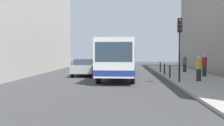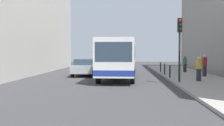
{
  "view_description": "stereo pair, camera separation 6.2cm",
  "coord_description": "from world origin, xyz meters",
  "px_view_note": "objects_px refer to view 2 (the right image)",
  "views": [
    {
      "loc": [
        0.1,
        -18.98,
        2.08
      ],
      "look_at": [
        -0.91,
        0.63,
        1.29
      ],
      "focal_mm": 43.06,
      "sensor_mm": 36.0,
      "label": 1
    },
    {
      "loc": [
        0.16,
        -18.98,
        2.08
      ],
      "look_at": [
        -0.91,
        0.63,
        1.29
      ],
      "focal_mm": 43.06,
      "sensor_mm": 36.0,
      "label": 2
    }
  ],
  "objects_px": {
    "bollard_mid": "(165,69)",
    "pedestrian_mid_sidewalk": "(205,65)",
    "car_behind_bus": "(116,63)",
    "bollard_far": "(161,67)",
    "bollard_near": "(170,71)",
    "bus": "(119,57)",
    "car_beside_bus": "(85,67)",
    "pedestrian_near_signal": "(199,69)",
    "pedestrian_far_sidewalk": "(185,64)",
    "traffic_light": "(180,38)"
  },
  "relations": [
    {
      "from": "bollard_near",
      "to": "bollard_mid",
      "type": "xyz_separation_m",
      "value": [
        0.0,
        2.81,
        0.0
      ]
    },
    {
      "from": "car_beside_bus",
      "to": "bollard_mid",
      "type": "height_order",
      "value": "car_beside_bus"
    },
    {
      "from": "traffic_light",
      "to": "bollard_mid",
      "type": "xyz_separation_m",
      "value": [
        -0.1,
        5.92,
        -2.38
      ]
    },
    {
      "from": "pedestrian_far_sidewalk",
      "to": "pedestrian_near_signal",
      "type": "bearing_deg",
      "value": 28.92
    },
    {
      "from": "bollard_near",
      "to": "pedestrian_far_sidewalk",
      "type": "relative_size",
      "value": 0.6
    },
    {
      "from": "car_beside_bus",
      "to": "bollard_mid",
      "type": "distance_m",
      "value": 6.97
    },
    {
      "from": "bus",
      "to": "pedestrian_far_sidewalk",
      "type": "bearing_deg",
      "value": -141.76
    },
    {
      "from": "bollard_far",
      "to": "pedestrian_near_signal",
      "type": "bearing_deg",
      "value": -79.04
    },
    {
      "from": "bus",
      "to": "car_behind_bus",
      "type": "xyz_separation_m",
      "value": [
        -0.69,
        10.08,
        -0.94
      ]
    },
    {
      "from": "car_beside_bus",
      "to": "pedestrian_near_signal",
      "type": "distance_m",
      "value": 10.03
    },
    {
      "from": "car_beside_bus",
      "to": "bollard_far",
      "type": "xyz_separation_m",
      "value": [
        6.96,
        2.64,
        -0.16
      ]
    },
    {
      "from": "bus",
      "to": "bollard_far",
      "type": "bearing_deg",
      "value": -129.07
    },
    {
      "from": "bollard_near",
      "to": "pedestrian_mid_sidewalk",
      "type": "height_order",
      "value": "pedestrian_mid_sidewalk"
    },
    {
      "from": "bus",
      "to": "bollard_far",
      "type": "xyz_separation_m",
      "value": [
        3.88,
        4.44,
        -1.1
      ]
    },
    {
      "from": "car_beside_bus",
      "to": "bollard_far",
      "type": "distance_m",
      "value": 7.45
    },
    {
      "from": "pedestrian_near_signal",
      "to": "bollard_near",
      "type": "bearing_deg",
      "value": -165.81
    },
    {
      "from": "traffic_light",
      "to": "pedestrian_mid_sidewalk",
      "type": "distance_m",
      "value": 5.51
    },
    {
      "from": "bollard_far",
      "to": "pedestrian_mid_sidewalk",
      "type": "relative_size",
      "value": 0.54
    },
    {
      "from": "car_beside_bus",
      "to": "bollard_near",
      "type": "distance_m",
      "value": 7.58
    },
    {
      "from": "pedestrian_mid_sidewalk",
      "to": "bollard_far",
      "type": "bearing_deg",
      "value": 0.55
    },
    {
      "from": "bollard_near",
      "to": "bollard_far",
      "type": "xyz_separation_m",
      "value": [
        0.0,
        5.63,
        0.0
      ]
    },
    {
      "from": "bus",
      "to": "car_behind_bus",
      "type": "relative_size",
      "value": 2.46
    },
    {
      "from": "car_behind_bus",
      "to": "bollard_near",
      "type": "distance_m",
      "value": 12.16
    },
    {
      "from": "car_behind_bus",
      "to": "pedestrian_near_signal",
      "type": "xyz_separation_m",
      "value": [
        6.11,
        -13.59,
        0.19
      ]
    },
    {
      "from": "bollard_mid",
      "to": "pedestrian_mid_sidewalk",
      "type": "height_order",
      "value": "pedestrian_mid_sidewalk"
    },
    {
      "from": "bollard_far",
      "to": "traffic_light",
      "type": "bearing_deg",
      "value": -89.34
    },
    {
      "from": "bus",
      "to": "car_behind_bus",
      "type": "distance_m",
      "value": 10.15
    },
    {
      "from": "bollard_near",
      "to": "bollard_far",
      "type": "bearing_deg",
      "value": 90.0
    },
    {
      "from": "bollard_far",
      "to": "pedestrian_far_sidewalk",
      "type": "relative_size",
      "value": 0.6
    },
    {
      "from": "traffic_light",
      "to": "bollard_mid",
      "type": "relative_size",
      "value": 4.32
    },
    {
      "from": "car_behind_bus",
      "to": "traffic_light",
      "type": "bearing_deg",
      "value": 104.15
    },
    {
      "from": "pedestrian_near_signal",
      "to": "pedestrian_mid_sidewalk",
      "type": "bearing_deg",
      "value": 139.18
    },
    {
      "from": "bus",
      "to": "bollard_near",
      "type": "bearing_deg",
      "value": 165.07
    },
    {
      "from": "car_beside_bus",
      "to": "pedestrian_far_sidewalk",
      "type": "bearing_deg",
      "value": -163.62
    },
    {
      "from": "bollard_mid",
      "to": "pedestrian_far_sidewalk",
      "type": "xyz_separation_m",
      "value": [
        2.35,
        2.93,
        0.31
      ]
    },
    {
      "from": "car_beside_bus",
      "to": "pedestrian_mid_sidewalk",
      "type": "height_order",
      "value": "pedestrian_mid_sidewalk"
    },
    {
      "from": "pedestrian_mid_sidewalk",
      "to": "pedestrian_far_sidewalk",
      "type": "distance_m",
      "value": 4.59
    },
    {
      "from": "bollard_near",
      "to": "pedestrian_near_signal",
      "type": "xyz_separation_m",
      "value": [
        1.54,
        -2.32,
        0.35
      ]
    },
    {
      "from": "traffic_light",
      "to": "bollard_near",
      "type": "height_order",
      "value": "traffic_light"
    },
    {
      "from": "car_beside_bus",
      "to": "pedestrian_far_sidewalk",
      "type": "height_order",
      "value": "pedestrian_far_sidewalk"
    },
    {
      "from": "bus",
      "to": "bollard_mid",
      "type": "height_order",
      "value": "bus"
    },
    {
      "from": "car_beside_bus",
      "to": "car_behind_bus",
      "type": "relative_size",
      "value": 0.98
    },
    {
      "from": "car_behind_bus",
      "to": "bollard_far",
      "type": "xyz_separation_m",
      "value": [
        4.57,
        -5.64,
        -0.16
      ]
    },
    {
      "from": "car_behind_bus",
      "to": "pedestrian_mid_sidewalk",
      "type": "relative_size",
      "value": 2.56
    },
    {
      "from": "bollard_mid",
      "to": "pedestrian_near_signal",
      "type": "bearing_deg",
      "value": -73.31
    },
    {
      "from": "bollard_mid",
      "to": "bollard_far",
      "type": "height_order",
      "value": "same"
    },
    {
      "from": "bollard_near",
      "to": "bollard_far",
      "type": "distance_m",
      "value": 5.63
    },
    {
      "from": "pedestrian_mid_sidewalk",
      "to": "pedestrian_far_sidewalk",
      "type": "relative_size",
      "value": 1.11
    },
    {
      "from": "bus",
      "to": "pedestrian_mid_sidewalk",
      "type": "distance_m",
      "value": 6.84
    },
    {
      "from": "car_beside_bus",
      "to": "bollard_far",
      "type": "relative_size",
      "value": 4.63
    }
  ]
}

